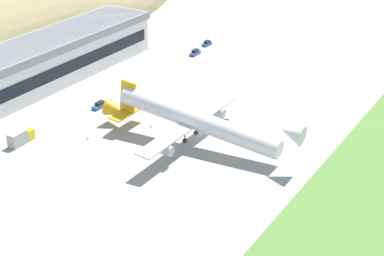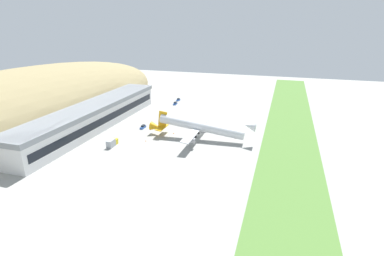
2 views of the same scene
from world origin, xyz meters
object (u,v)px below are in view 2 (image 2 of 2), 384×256
object	(u,v)px
terminal_building	(94,115)
traffic_cone_0	(174,133)
cargo_airplane	(199,127)
service_car_2	(175,103)
fuel_truck	(112,143)
traffic_cone_1	(146,141)
service_car_0	(143,127)
service_car_1	(178,100)

from	to	relation	value
terminal_building	traffic_cone_0	bearing A→B (deg)	-85.02
cargo_airplane	service_car_2	world-z (taller)	cargo_airplane
fuel_truck	traffic_cone_1	distance (m)	14.99
service_car_2	traffic_cone_1	world-z (taller)	service_car_2
fuel_truck	service_car_2	bearing A→B (deg)	-1.40
terminal_building	cargo_airplane	distance (m)	55.56
fuel_truck	cargo_airplane	bearing A→B (deg)	-59.75
cargo_airplane	traffic_cone_0	distance (m)	14.99
service_car_2	traffic_cone_0	xyz separation A→B (m)	(-51.83, -18.44, -0.42)
traffic_cone_1	traffic_cone_0	bearing A→B (deg)	-34.11
service_car_0	service_car_1	xyz separation A→B (m)	(59.11, 2.10, 0.03)
service_car_0	traffic_cone_0	distance (m)	18.13
service_car_0	service_car_2	xyz separation A→B (m)	(48.87, 0.55, 0.05)
service_car_2	traffic_cone_1	bearing A→B (deg)	-171.50
traffic_cone_0	fuel_truck	bearing A→B (deg)	137.97
cargo_airplane	service_car_1	size ratio (longest dim) A/B	12.67
service_car_1	service_car_0	bearing A→B (deg)	-177.96
fuel_truck	traffic_cone_0	world-z (taller)	fuel_truck
cargo_airplane	fuel_truck	world-z (taller)	cargo_airplane
fuel_truck	terminal_building	bearing A→B (deg)	49.02
cargo_airplane	service_car_2	size ratio (longest dim) A/B	10.96
service_car_0	traffic_cone_0	bearing A→B (deg)	-99.41
terminal_building	service_car_1	bearing A→B (deg)	-18.46
service_car_1	service_car_2	size ratio (longest dim) A/B	0.87
service_car_0	traffic_cone_1	world-z (taller)	service_car_0
fuel_truck	service_car_1	bearing A→B (deg)	-0.18
service_car_0	traffic_cone_1	xyz separation A→B (m)	(-15.89, -9.12, -0.36)
service_car_2	traffic_cone_0	bearing A→B (deg)	-160.42
service_car_1	terminal_building	bearing A→B (deg)	161.54
fuel_truck	traffic_cone_0	xyz separation A→B (m)	(22.47, -20.25, -1.22)
traffic_cone_0	traffic_cone_1	distance (m)	15.62
cargo_airplane	fuel_truck	distance (m)	39.46
terminal_building	traffic_cone_1	world-z (taller)	terminal_building
service_car_1	service_car_2	xyz separation A→B (m)	(-10.24, -1.55, 0.03)
service_car_2	traffic_cone_1	distance (m)	65.48
cargo_airplane	service_car_2	distance (m)	63.48
service_car_0	fuel_truck	xyz separation A→B (m)	(-25.43, 2.37, 0.86)
cargo_airplane	service_car_0	size ratio (longest dim) A/B	11.04
fuel_truck	traffic_cone_1	world-z (taller)	fuel_truck
traffic_cone_0	service_car_1	bearing A→B (deg)	17.85
service_car_2	traffic_cone_1	xyz separation A→B (m)	(-64.76, -9.68, -0.42)
service_car_1	fuel_truck	bearing A→B (deg)	179.82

